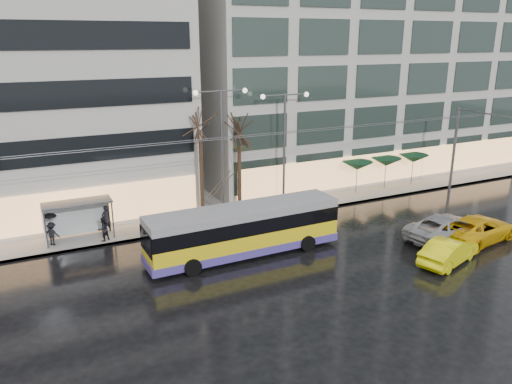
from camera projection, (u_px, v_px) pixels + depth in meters
ground at (266, 285)px, 26.34m from camera, size 140.00×140.00×0.00m
sidewalk at (208, 203)px, 39.18m from camera, size 80.00×10.00×0.15m
kerb at (233, 223)px, 34.93m from camera, size 80.00×0.10×0.15m
building_right at (355, 36)px, 46.83m from camera, size 32.00×14.00×25.00m
trolleybus at (244, 232)px, 29.60m from camera, size 11.86×4.67×5.48m
catenary at (224, 171)px, 32.32m from camera, size 42.24×5.12×7.00m
bus_shelter at (71, 212)px, 31.45m from camera, size 4.20×1.60×2.51m
street_lamp_near at (222, 135)px, 34.68m from camera, size 3.96×0.36×9.03m
street_lamp_far at (284, 134)px, 36.84m from camera, size 3.96×0.36×8.53m
tree_a at (200, 121)px, 33.90m from camera, size 3.20×3.20×8.40m
tree_b at (239, 127)px, 35.53m from camera, size 3.20×3.20×7.70m
parasol_a at (357, 166)px, 40.90m from camera, size 2.50×2.50×2.65m
parasol_b at (386, 162)px, 42.15m from camera, size 2.50×2.50×2.65m
parasol_c at (413, 158)px, 43.40m from camera, size 2.50×2.50×2.65m
taxi_b at (449, 251)px, 28.71m from camera, size 4.80×2.89×1.49m
taxi_c at (478, 229)px, 31.87m from camera, size 6.18×3.59×1.62m
sedan_silver at (445, 228)px, 32.00m from camera, size 6.31×3.73×1.64m
pedestrian_a at (106, 211)px, 32.77m from camera, size 1.26×1.27×2.19m
pedestrian_b at (103, 229)px, 31.49m from camera, size 0.95×0.88×1.56m
pedestrian_c at (51, 228)px, 30.73m from camera, size 1.13×1.13×2.11m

